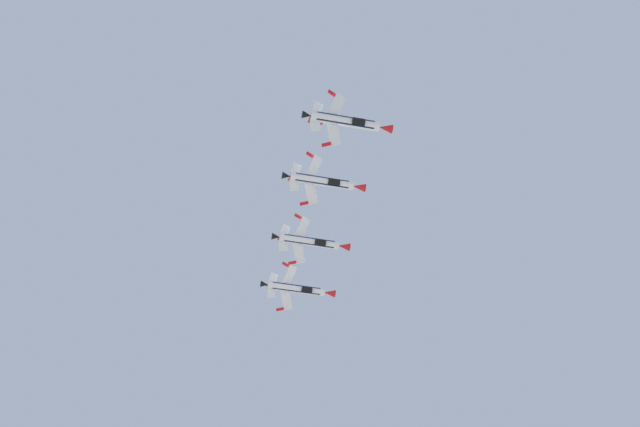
{
  "coord_description": "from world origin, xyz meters",
  "views": [
    {
      "loc": [
        0.51,
        -4.65,
        1.42
      ],
      "look_at": [
        -38.09,
        91.32,
        111.28
      ],
      "focal_mm": 44.21,
      "sensor_mm": 36.0,
      "label": 1
    }
  ],
  "objects_px": {
    "fighter_jet_left_outer": "(347,122)",
    "fighter_jet_lead": "(297,289)",
    "fighter_jet_right_wing": "(323,182)",
    "fighter_jet_left_wing": "(310,242)"
  },
  "relations": [
    {
      "from": "fighter_jet_lead",
      "to": "fighter_jet_left_wing",
      "type": "xyz_separation_m",
      "value": [
        7.25,
        -10.49,
        1.58
      ]
    },
    {
      "from": "fighter_jet_right_wing",
      "to": "fighter_jet_left_outer",
      "type": "xyz_separation_m",
      "value": [
        9.36,
        -12.57,
        -1.75
      ]
    },
    {
      "from": "fighter_jet_left_wing",
      "to": "fighter_jet_right_wing",
      "type": "distance_m",
      "value": 15.81
    },
    {
      "from": "fighter_jet_lead",
      "to": "fighter_jet_right_wing",
      "type": "relative_size",
      "value": 1.0
    },
    {
      "from": "fighter_jet_left_outer",
      "to": "fighter_jet_lead",
      "type": "bearing_deg",
      "value": -179.33
    },
    {
      "from": "fighter_jet_right_wing",
      "to": "fighter_jet_left_outer",
      "type": "relative_size",
      "value": 1.0
    },
    {
      "from": "fighter_jet_lead",
      "to": "fighter_jet_right_wing",
      "type": "distance_m",
      "value": 28.61
    },
    {
      "from": "fighter_jet_lead",
      "to": "fighter_jet_left_outer",
      "type": "height_order",
      "value": "fighter_jet_left_outer"
    },
    {
      "from": "fighter_jet_lead",
      "to": "fighter_jet_left_outer",
      "type": "relative_size",
      "value": 1.0
    },
    {
      "from": "fighter_jet_left_wing",
      "to": "fighter_jet_right_wing",
      "type": "relative_size",
      "value": 1.0
    }
  ]
}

